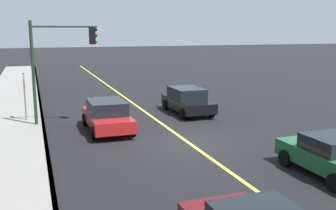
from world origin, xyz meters
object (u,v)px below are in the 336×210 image
(car_black, at_px, (187,100))
(traffic_light_mast, at_px, (59,55))
(street_sign_post, at_px, (24,93))
(car_red, at_px, (107,115))
(car_green, at_px, (330,155))

(car_black, relative_size, traffic_light_mast, 0.83)
(street_sign_post, bearing_deg, car_red, -129.83)
(traffic_light_mast, bearing_deg, street_sign_post, 54.11)
(traffic_light_mast, bearing_deg, car_red, -132.96)
(car_red, relative_size, traffic_light_mast, 0.83)
(car_green, height_order, traffic_light_mast, traffic_light_mast)
(car_black, distance_m, traffic_light_mast, 7.89)
(car_black, height_order, traffic_light_mast, traffic_light_mast)
(car_red, height_order, street_sign_post, street_sign_post)
(car_red, distance_m, street_sign_post, 5.02)
(traffic_light_mast, bearing_deg, car_green, -142.18)
(car_red, xyz_separation_m, street_sign_post, (3.17, 3.81, 0.81))
(car_black, height_order, car_red, car_black)
(car_green, distance_m, traffic_light_mast, 13.51)
(traffic_light_mast, bearing_deg, car_black, -84.39)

